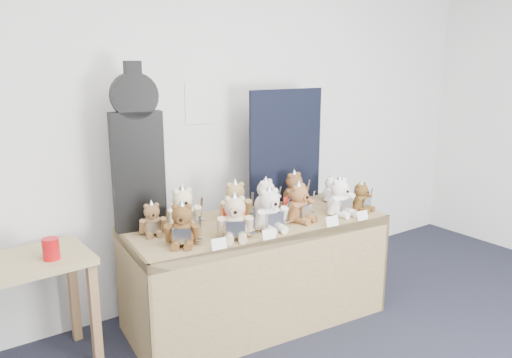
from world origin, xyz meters
TOP-DOWN VIEW (x-y plane):
  - room_shell at (0.14, 2.49)m, footprint 6.00×6.00m
  - display_table at (0.23, 1.84)m, footprint 1.79×0.88m
  - side_table at (-1.23, 2.16)m, footprint 0.85×0.50m
  - guitar_case at (-0.45, 2.21)m, footprint 0.33×0.14m
  - navy_board at (0.71, 2.19)m, footprint 0.63×0.05m
  - red_cup at (-1.03, 2.08)m, footprint 0.09×0.09m
  - teddy_front_far_left at (-0.36, 1.80)m, footprint 0.23×0.23m
  - teddy_front_left at (-0.05, 1.72)m, footprint 0.24×0.24m
  - teddy_front_centre at (0.21, 1.72)m, footprint 0.25×0.21m
  - teddy_front_right at (0.48, 1.75)m, footprint 0.24×0.22m
  - teddy_front_far_right at (0.80, 1.70)m, footprint 0.25×0.20m
  - teddy_front_end at (1.00, 1.68)m, footprint 0.19×0.17m
  - teddy_back_left at (-0.22, 2.07)m, footprint 0.25×0.22m
  - teddy_back_centre_left at (0.15, 2.02)m, footprint 0.24×0.23m
  - teddy_back_centre_right at (0.38, 1.98)m, footprint 0.24×0.22m
  - teddy_back_right at (0.68, 2.04)m, footprint 0.24×0.19m
  - teddy_back_end at (0.99, 1.98)m, footprint 0.19×0.17m
  - teddy_back_far_left at (-0.43, 2.07)m, footprint 0.19×0.17m
  - entry_card_a at (-0.23, 1.61)m, footprint 0.09×0.03m
  - entry_card_b at (0.10, 1.58)m, footprint 0.09×0.03m
  - entry_card_c at (0.58, 1.54)m, footprint 0.10×0.03m
  - entry_card_d at (0.83, 1.51)m, footprint 0.09×0.03m

SIDE VIEW (x-z plane):
  - display_table at x=0.23m, z-range 0.21..0.93m
  - side_table at x=-1.23m, z-range 0.22..0.92m
  - entry_card_b at x=0.10m, z-range 0.72..0.79m
  - red_cup at x=-1.03m, z-range 0.69..0.82m
  - entry_card_d at x=0.83m, z-range 0.72..0.79m
  - entry_card_a at x=-0.23m, z-range 0.72..0.79m
  - entry_card_c at x=0.58m, z-range 0.72..0.79m
  - teddy_back_end at x=0.99m, z-range 0.70..0.92m
  - teddy_back_far_left at x=-0.43m, z-range 0.70..0.93m
  - teddy_front_end at x=1.00m, z-range 0.70..0.93m
  - teddy_front_far_left at x=-0.36m, z-range 0.69..0.98m
  - teddy_front_right at x=0.48m, z-range 0.69..0.98m
  - teddy_back_right at x=0.68m, z-range 0.69..0.98m
  - teddy_back_centre_right at x=0.38m, z-range 0.69..0.98m
  - teddy_front_far_right at x=0.80m, z-range 0.69..0.99m
  - teddy_back_centre_left at x=0.15m, z-range 0.69..0.99m
  - teddy_front_left at x=-0.05m, z-range 0.69..0.99m
  - teddy_back_left at x=-0.22m, z-range 0.69..0.99m
  - teddy_front_centre at x=0.21m, z-range 0.69..1.00m
  - navy_board at x=0.71m, z-range 0.72..1.57m
  - guitar_case at x=-0.45m, z-range 0.71..1.76m
  - room_shell at x=0.14m, z-range -1.53..4.47m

